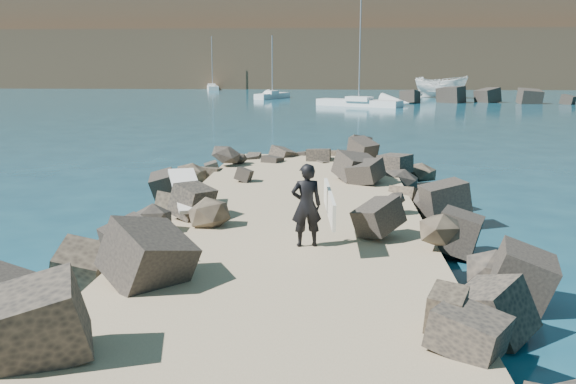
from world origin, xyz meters
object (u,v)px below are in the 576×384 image
at_px(boat_imported, 441,87).
at_px(surfer_with_board, 310,205).
at_px(surfboard_resting, 187,194).
at_px(sailboat_e, 213,88).

relative_size(boat_imported, surfer_with_board, 3.40).
relative_size(surfboard_resting, sailboat_e, 0.31).
bearing_deg(surfboard_resting, boat_imported, 56.20).
distance_m(boat_imported, surfer_with_board, 69.08).
height_order(boat_imported, surfer_with_board, boat_imported).
xyz_separation_m(surfboard_resting, sailboat_e, (-15.81, 87.00, -0.70)).
bearing_deg(surfboard_resting, surfer_with_board, -61.13).
distance_m(boat_imported, sailboat_e, 38.99).
relative_size(surfer_with_board, sailboat_e, 0.24).
bearing_deg(sailboat_e, surfboard_resting, -79.70).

